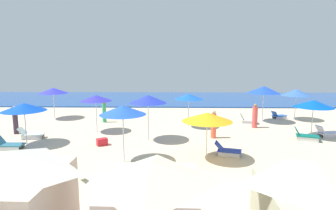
{
  "coord_description": "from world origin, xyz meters",
  "views": [
    {
      "loc": [
        -0.45,
        -8.71,
        4.6
      ],
      "look_at": [
        -0.88,
        11.09,
        1.39
      ],
      "focal_mm": 29.94,
      "sensor_mm": 36.0,
      "label": 1
    }
  ],
  "objects_px": {
    "umbrella_1": "(148,99)",
    "lounge_chair_2_0": "(227,150)",
    "lounge_chair_8_0": "(278,116)",
    "beachgoer_0": "(255,117)",
    "umbrella_9": "(96,98)",
    "lounge_chair_7_0": "(248,120)",
    "umbrella_4": "(24,107)",
    "umbrella_5": "(123,110)",
    "umbrella_8": "(296,92)",
    "lounge_chair_4_0": "(31,134)",
    "beachgoer_2": "(15,120)",
    "lounge_chair_0_1": "(306,136)",
    "beachgoer_3": "(214,125)",
    "lounge_chair_4_1": "(8,144)",
    "umbrella_2": "(207,117)",
    "cooler_box_1": "(226,121)",
    "umbrella_6": "(53,91)",
    "umbrella_7": "(264,90)",
    "umbrella_3": "(189,97)",
    "lounge_chair_0_0": "(327,133)",
    "umbrella_0": "(314,104)",
    "cooler_box_0": "(102,142)"
  },
  "relations": [
    {
      "from": "lounge_chair_8_0",
      "to": "umbrella_9",
      "type": "xyz_separation_m",
      "value": [
        -13.25,
        -4.39,
        1.96
      ]
    },
    {
      "from": "umbrella_1",
      "to": "cooler_box_1",
      "type": "bearing_deg",
      "value": 39.51
    },
    {
      "from": "umbrella_0",
      "to": "cooler_box_0",
      "type": "xyz_separation_m",
      "value": [
        -12.15,
        -1.91,
        -1.84
      ]
    },
    {
      "from": "umbrella_0",
      "to": "lounge_chair_4_1",
      "type": "distance_m",
      "value": 17.16
    },
    {
      "from": "lounge_chair_4_0",
      "to": "umbrella_9",
      "type": "height_order",
      "value": "umbrella_9"
    },
    {
      "from": "umbrella_1",
      "to": "lounge_chair_2_0",
      "type": "distance_m",
      "value": 5.25
    },
    {
      "from": "umbrella_4",
      "to": "umbrella_5",
      "type": "height_order",
      "value": "umbrella_5"
    },
    {
      "from": "umbrella_6",
      "to": "umbrella_5",
      "type": "bearing_deg",
      "value": -52.54
    },
    {
      "from": "umbrella_0",
      "to": "beachgoer_2",
      "type": "xyz_separation_m",
      "value": [
        -18.15,
        0.36,
        -1.18
      ]
    },
    {
      "from": "lounge_chair_4_1",
      "to": "lounge_chair_7_0",
      "type": "height_order",
      "value": "lounge_chair_7_0"
    },
    {
      "from": "lounge_chair_0_1",
      "to": "umbrella_8",
      "type": "xyz_separation_m",
      "value": [
        1.76,
        5.66,
        1.85
      ]
    },
    {
      "from": "beachgoer_2",
      "to": "lounge_chair_0_1",
      "type": "bearing_deg",
      "value": -16.83
    },
    {
      "from": "lounge_chair_4_0",
      "to": "umbrella_7",
      "type": "relative_size",
      "value": 0.55
    },
    {
      "from": "lounge_chair_4_0",
      "to": "umbrella_5",
      "type": "xyz_separation_m",
      "value": [
        6.16,
        -3.63,
        2.13
      ]
    },
    {
      "from": "umbrella_2",
      "to": "umbrella_4",
      "type": "bearing_deg",
      "value": 167.77
    },
    {
      "from": "umbrella_9",
      "to": "lounge_chair_4_0",
      "type": "bearing_deg",
      "value": -153.78
    },
    {
      "from": "lounge_chair_8_0",
      "to": "beachgoer_0",
      "type": "xyz_separation_m",
      "value": [
        -2.76,
        -3.09,
        0.54
      ]
    },
    {
      "from": "lounge_chair_2_0",
      "to": "cooler_box_1",
      "type": "relative_size",
      "value": 2.8
    },
    {
      "from": "lounge_chair_7_0",
      "to": "umbrella_4",
      "type": "bearing_deg",
      "value": 126.26
    },
    {
      "from": "umbrella_5",
      "to": "cooler_box_0",
      "type": "height_order",
      "value": "umbrella_5"
    },
    {
      "from": "umbrella_5",
      "to": "umbrella_8",
      "type": "xyz_separation_m",
      "value": [
        11.61,
        9.23,
        -0.25
      ]
    },
    {
      "from": "umbrella_6",
      "to": "umbrella_7",
      "type": "height_order",
      "value": "umbrella_7"
    },
    {
      "from": "lounge_chair_4_0",
      "to": "beachgoer_3",
      "type": "bearing_deg",
      "value": -96.4
    },
    {
      "from": "beachgoer_3",
      "to": "lounge_chair_0_1",
      "type": "bearing_deg",
      "value": 160.58
    },
    {
      "from": "umbrella_3",
      "to": "beachgoer_3",
      "type": "distance_m",
      "value": 3.31
    },
    {
      "from": "umbrella_4",
      "to": "beachgoer_0",
      "type": "height_order",
      "value": "umbrella_4"
    },
    {
      "from": "umbrella_8",
      "to": "cooler_box_1",
      "type": "bearing_deg",
      "value": -165.51
    },
    {
      "from": "cooler_box_0",
      "to": "lounge_chair_0_1",
      "type": "bearing_deg",
      "value": -24.84
    },
    {
      "from": "lounge_chair_8_0",
      "to": "cooler_box_1",
      "type": "height_order",
      "value": "lounge_chair_8_0"
    },
    {
      "from": "lounge_chair_2_0",
      "to": "beachgoer_0",
      "type": "bearing_deg",
      "value": -11.83
    },
    {
      "from": "umbrella_3",
      "to": "lounge_chair_4_0",
      "type": "distance_m",
      "value": 10.1
    },
    {
      "from": "umbrella_8",
      "to": "beachgoer_0",
      "type": "bearing_deg",
      "value": -145.75
    },
    {
      "from": "lounge_chair_0_1",
      "to": "lounge_chair_4_1",
      "type": "xyz_separation_m",
      "value": [
        -16.19,
        -1.91,
        -0.04
      ]
    },
    {
      "from": "lounge_chair_0_1",
      "to": "lounge_chair_4_0",
      "type": "bearing_deg",
      "value": 107.76
    },
    {
      "from": "umbrella_5",
      "to": "beachgoer_0",
      "type": "bearing_deg",
      "value": 40.39
    },
    {
      "from": "beachgoer_0",
      "to": "beachgoer_2",
      "type": "distance_m",
      "value": 15.54
    },
    {
      "from": "umbrella_3",
      "to": "cooler_box_1",
      "type": "distance_m",
      "value": 3.55
    },
    {
      "from": "lounge_chair_0_0",
      "to": "lounge_chair_0_1",
      "type": "bearing_deg",
      "value": 103.39
    },
    {
      "from": "umbrella_2",
      "to": "cooler_box_0",
      "type": "height_order",
      "value": "umbrella_2"
    },
    {
      "from": "umbrella_8",
      "to": "umbrella_9",
      "type": "height_order",
      "value": "umbrella_8"
    },
    {
      "from": "umbrella_7",
      "to": "umbrella_8",
      "type": "xyz_separation_m",
      "value": [
        2.72,
        0.75,
        -0.28
      ]
    },
    {
      "from": "lounge_chair_4_0",
      "to": "umbrella_9",
      "type": "bearing_deg",
      "value": -72.16
    },
    {
      "from": "umbrella_0",
      "to": "umbrella_6",
      "type": "xyz_separation_m",
      "value": [
        -17.71,
        5.06,
        0.18
      ]
    },
    {
      "from": "umbrella_4",
      "to": "umbrella_6",
      "type": "height_order",
      "value": "umbrella_6"
    },
    {
      "from": "umbrella_1",
      "to": "lounge_chair_7_0",
      "type": "distance_m",
      "value": 8.45
    },
    {
      "from": "lounge_chair_7_0",
      "to": "umbrella_0",
      "type": "bearing_deg",
      "value": -127.48
    },
    {
      "from": "lounge_chair_4_0",
      "to": "lounge_chair_7_0",
      "type": "xyz_separation_m",
      "value": [
        13.81,
        4.3,
        0.01
      ]
    },
    {
      "from": "beachgoer_0",
      "to": "cooler_box_0",
      "type": "distance_m",
      "value": 10.34
    },
    {
      "from": "lounge_chair_4_1",
      "to": "beachgoer_2",
      "type": "relative_size",
      "value": 0.82
    },
    {
      "from": "beachgoer_2",
      "to": "cooler_box_1",
      "type": "distance_m",
      "value": 14.03
    }
  ]
}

